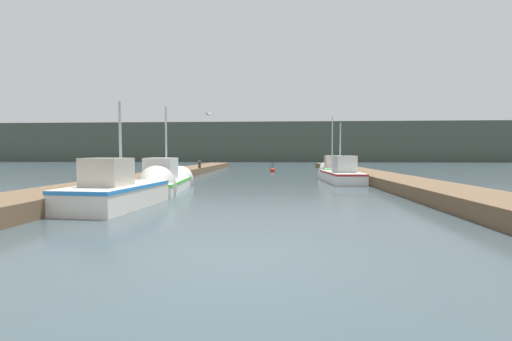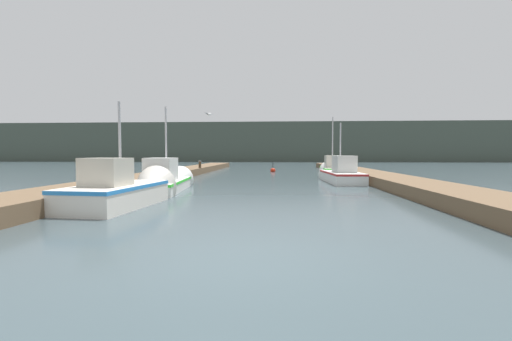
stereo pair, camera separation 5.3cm
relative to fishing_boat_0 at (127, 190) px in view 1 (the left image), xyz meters
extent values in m
plane|color=#38474C|center=(4.18, -5.40, -0.45)|extent=(200.00, 200.00, 0.00)
cube|color=brown|center=(-2.16, 10.60, -0.21)|extent=(2.25, 40.00, 0.48)
cube|color=brown|center=(10.52, 10.60, -0.21)|extent=(2.25, 40.00, 0.48)
cube|color=#424C42|center=(4.18, 61.51, 3.32)|extent=(120.00, 16.00, 7.55)
cube|color=silver|center=(-0.05, -0.63, -0.11)|extent=(2.02, 3.83, 0.69)
cube|color=#2981D2|center=(-0.05, -0.63, 0.17)|extent=(2.05, 3.87, 0.10)
cone|color=silver|center=(0.14, 1.69, -0.11)|extent=(1.71, 1.07, 1.63)
cube|color=#B2AD9E|center=(-0.09, -1.09, 0.63)|extent=(1.20, 1.19, 0.80)
cylinder|color=#B2B2B7|center=(-0.03, -0.35, 1.49)|extent=(0.08, 0.08, 2.51)
cube|color=silver|center=(-0.04, 3.78, -0.21)|extent=(1.94, 4.75, 0.48)
cube|color=#36D733|center=(-0.04, 3.78, -0.03)|extent=(1.97, 4.79, 0.10)
cone|color=silver|center=(-0.30, 6.62, -0.21)|extent=(1.53, 1.20, 1.43)
cube|color=silver|center=(0.02, 3.20, 0.50)|extent=(1.22, 1.80, 0.95)
cylinder|color=#B2B2B7|center=(-0.07, 4.13, 1.61)|extent=(0.08, 0.08, 3.17)
cube|color=silver|center=(8.34, 8.64, -0.15)|extent=(1.76, 4.80, 0.60)
cube|color=red|center=(8.34, 8.64, 0.09)|extent=(1.79, 4.83, 0.10)
cone|color=silver|center=(8.23, 11.50, -0.15)|extent=(1.53, 1.04, 1.49)
cube|color=silver|center=(8.37, 8.05, 0.60)|extent=(1.08, 1.62, 0.89)
cylinder|color=#B2B2B7|center=(8.33, 9.00, 1.52)|extent=(0.08, 0.08, 2.73)
cube|color=silver|center=(8.52, 12.76, -0.11)|extent=(1.61, 4.24, 0.68)
cube|color=#14A211|center=(8.52, 12.76, 0.17)|extent=(1.64, 4.27, 0.10)
cone|color=silver|center=(8.64, 15.37, -0.11)|extent=(1.39, 1.11, 1.34)
cube|color=#B2AD9E|center=(8.50, 12.24, 0.63)|extent=(1.17, 1.53, 0.79)
cylinder|color=#B2B2B7|center=(8.54, 13.07, 1.94)|extent=(0.08, 0.08, 3.41)
cylinder|color=#473523|center=(9.49, 19.27, 0.19)|extent=(0.28, 0.28, 1.30)
cylinder|color=silver|center=(9.49, 19.27, 0.86)|extent=(0.32, 0.32, 0.04)
cylinder|color=#473523|center=(-1.17, 15.39, 0.05)|extent=(0.20, 0.20, 1.01)
cylinder|color=silver|center=(-1.17, 15.39, 0.58)|extent=(0.23, 0.23, 0.04)
cylinder|color=#473523|center=(9.40, 15.61, 0.24)|extent=(0.29, 0.29, 1.39)
cylinder|color=silver|center=(9.40, 15.61, 0.96)|extent=(0.33, 0.33, 0.04)
sphere|color=red|center=(4.40, 19.24, -0.33)|extent=(0.45, 0.45, 0.45)
cylinder|color=black|center=(4.40, 19.24, 0.15)|extent=(0.06, 0.06, 0.50)
ellipsoid|color=white|center=(1.26, 6.92, 3.17)|extent=(0.31, 0.25, 0.12)
cube|color=gray|center=(1.32, 7.04, 3.19)|extent=(0.23, 0.30, 0.07)
cube|color=gray|center=(1.20, 6.79, 3.19)|extent=(0.23, 0.30, 0.07)
camera|label=1|loc=(4.74, -10.56, 1.17)|focal=24.00mm
camera|label=2|loc=(4.79, -10.55, 1.17)|focal=24.00mm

